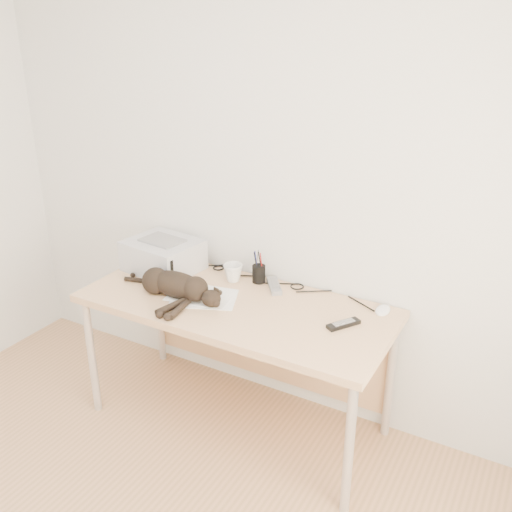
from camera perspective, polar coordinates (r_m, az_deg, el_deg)
The scene contains 11 objects.
wall_back at distance 2.99m, azimuth 1.36°, elevation 7.72°, with size 3.50×3.50×0.00m, color silver.
desk at distance 3.03m, azimuth -1.21°, elevation -6.24°, with size 1.60×0.70×0.74m.
printer at distance 3.28m, azimuth -9.26°, elevation 0.10°, with size 0.42×0.37×0.18m.
papers at distance 2.97m, azimuth -5.36°, elevation -4.07°, with size 0.41×0.34×0.01m.
cat at distance 2.96m, azimuth -8.26°, elevation -2.95°, with size 0.64×0.29×0.15m.
mug at distance 3.11m, azimuth -2.32°, elevation -1.69°, with size 0.11×0.11×0.10m, color white.
pen_cup at distance 3.10m, azimuth 0.27°, elevation -1.76°, with size 0.07×0.07×0.18m.
remote_grey at distance 3.05m, azimuth 1.83°, elevation -2.98°, with size 0.06×0.20×0.02m, color gray.
remote_black at distance 2.72m, azimuth 8.74°, elevation -6.76°, with size 0.05×0.17×0.02m, color black.
mouse at distance 2.88m, azimuth 12.60°, elevation -5.08°, with size 0.07×0.12×0.04m, color white.
cable_tangle at distance 3.14m, azimuth 0.84°, elevation -2.29°, with size 1.36×0.08×0.01m, color black, non-canonical shape.
Camera 1 is at (1.35, -0.80, 2.08)m, focal length 40.00 mm.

